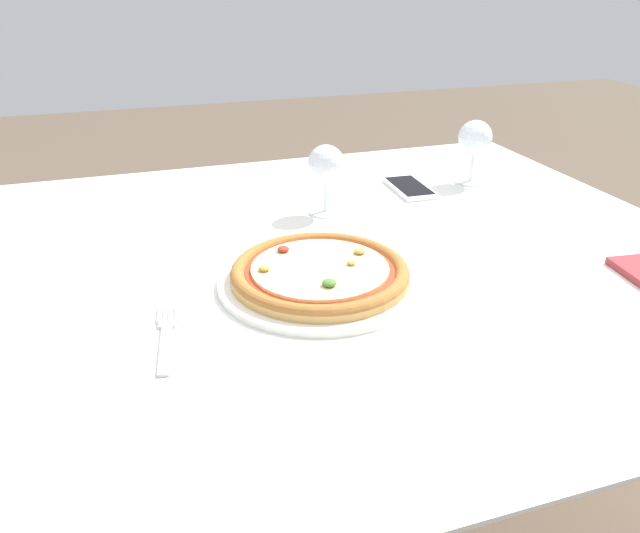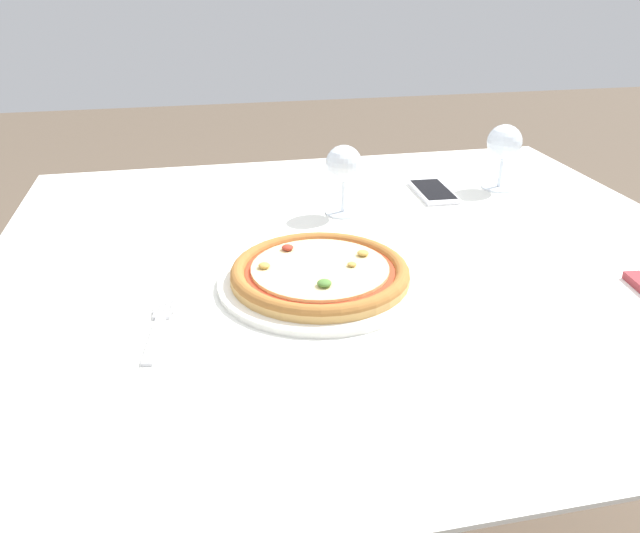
{
  "view_description": "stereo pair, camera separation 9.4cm",
  "coord_description": "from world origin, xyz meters",
  "px_view_note": "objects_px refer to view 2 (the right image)",
  "views": [
    {
      "loc": [
        -0.36,
        -0.9,
        1.17
      ],
      "look_at": [
        -0.09,
        -0.1,
        0.76
      ],
      "focal_mm": 35.0,
      "sensor_mm": 36.0,
      "label": 1
    },
    {
      "loc": [
        -0.27,
        -0.92,
        1.17
      ],
      "look_at": [
        -0.09,
        -0.1,
        0.76
      ],
      "focal_mm": 35.0,
      "sensor_mm": 36.0,
      "label": 2
    }
  ],
  "objects_px": {
    "dining_table": "(360,295)",
    "fork": "(159,326)",
    "pizza_plate": "(320,274)",
    "wine_glass_far_right": "(344,166)",
    "cell_phone": "(433,191)",
    "wine_glass_far_left": "(504,145)"
  },
  "relations": [
    {
      "from": "wine_glass_far_right",
      "to": "fork",
      "type": "bearing_deg",
      "value": -133.29
    },
    {
      "from": "pizza_plate",
      "to": "fork",
      "type": "distance_m",
      "value": 0.25
    },
    {
      "from": "dining_table",
      "to": "wine_glass_far_right",
      "type": "xyz_separation_m",
      "value": [
        0.01,
        0.19,
        0.18
      ]
    },
    {
      "from": "wine_glass_far_left",
      "to": "pizza_plate",
      "type": "bearing_deg",
      "value": -142.53
    },
    {
      "from": "dining_table",
      "to": "wine_glass_far_left",
      "type": "relative_size",
      "value": 8.92
    },
    {
      "from": "dining_table",
      "to": "fork",
      "type": "xyz_separation_m",
      "value": [
        -0.33,
        -0.18,
        0.08
      ]
    },
    {
      "from": "pizza_plate",
      "to": "wine_glass_far_left",
      "type": "bearing_deg",
      "value": 37.47
    },
    {
      "from": "dining_table",
      "to": "cell_phone",
      "type": "relative_size",
      "value": 8.4
    },
    {
      "from": "pizza_plate",
      "to": "wine_glass_far_right",
      "type": "relative_size",
      "value": 2.3
    },
    {
      "from": "dining_table",
      "to": "cell_phone",
      "type": "height_order",
      "value": "cell_phone"
    },
    {
      "from": "dining_table",
      "to": "cell_phone",
      "type": "xyz_separation_m",
      "value": [
        0.23,
        0.26,
        0.09
      ]
    },
    {
      "from": "cell_phone",
      "to": "pizza_plate",
      "type": "bearing_deg",
      "value": -131.92
    },
    {
      "from": "fork",
      "to": "cell_phone",
      "type": "xyz_separation_m",
      "value": [
        0.56,
        0.44,
        0.0
      ]
    },
    {
      "from": "dining_table",
      "to": "wine_glass_far_left",
      "type": "height_order",
      "value": "wine_glass_far_left"
    },
    {
      "from": "fork",
      "to": "dining_table",
      "type": "bearing_deg",
      "value": 28.2
    },
    {
      "from": "dining_table",
      "to": "wine_glass_far_left",
      "type": "bearing_deg",
      "value": 34.9
    },
    {
      "from": "dining_table",
      "to": "fork",
      "type": "relative_size",
      "value": 7.27
    },
    {
      "from": "dining_table",
      "to": "wine_glass_far_left",
      "type": "xyz_separation_m",
      "value": [
        0.38,
        0.27,
        0.18
      ]
    },
    {
      "from": "pizza_plate",
      "to": "fork",
      "type": "height_order",
      "value": "pizza_plate"
    },
    {
      "from": "pizza_plate",
      "to": "fork",
      "type": "bearing_deg",
      "value": -161.45
    },
    {
      "from": "pizza_plate",
      "to": "wine_glass_far_left",
      "type": "relative_size",
      "value": 2.24
    },
    {
      "from": "dining_table",
      "to": "pizza_plate",
      "type": "relative_size",
      "value": 3.98
    }
  ]
}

